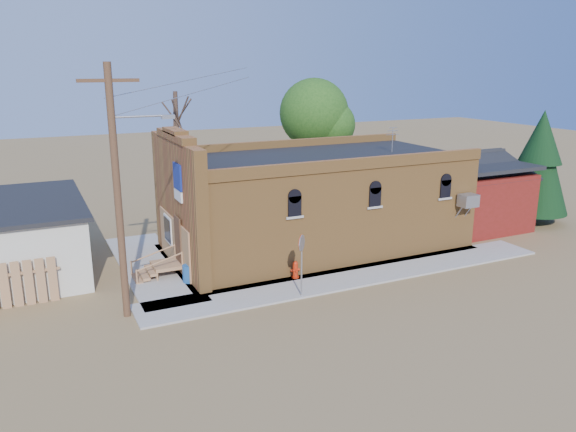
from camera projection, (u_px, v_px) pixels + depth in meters
name	position (u px, v px, depth m)	size (l,w,h in m)	color
ground	(337.00, 290.00, 22.92)	(120.00, 120.00, 0.00)	olive
sidewalk_south	(357.00, 276.00, 24.31)	(19.00, 2.20, 0.08)	#9E9991
sidewalk_west	(151.00, 266.00, 25.53)	(2.60, 10.00, 0.08)	#9E9991
brick_bar	(311.00, 202.00, 27.78)	(16.40, 7.97, 6.30)	#AD7234
red_shed	(465.00, 186.00, 31.89)	(5.40, 6.40, 4.30)	#621710
utility_pole	(119.00, 188.00, 19.35)	(3.12, 0.26, 9.00)	#4C2D1E
tree_bare_near	(177.00, 119.00, 31.47)	(2.80, 2.80, 7.65)	#4E392C
tree_leafy	(314.00, 113.00, 35.64)	(4.40, 4.40, 8.15)	#4E392C
evergreen_tree	(539.00, 159.00, 31.86)	(3.60, 3.60, 6.50)	#4E392C
fire_hydrant	(295.00, 270.00, 23.94)	(0.44, 0.44, 0.75)	red
stop_sign	(302.00, 249.00, 21.71)	(0.50, 0.55, 2.51)	#98979D
trash_barrel	(188.00, 274.00, 23.48)	(0.48, 0.48, 0.74)	#1C4D8D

